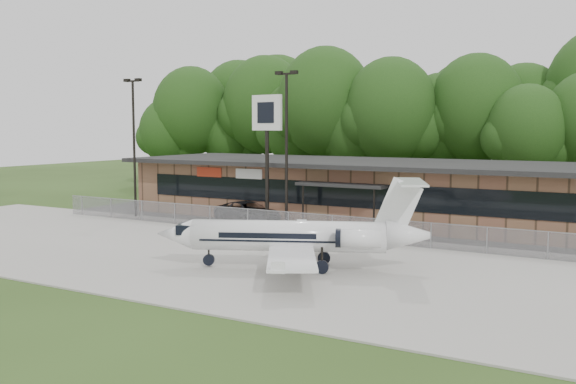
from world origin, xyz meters
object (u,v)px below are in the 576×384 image
Objects in this scene: terminal at (401,192)px; suv at (248,212)px; business_jet at (298,237)px; pole_sign at (267,127)px.

suv is at bearing -148.06° from terminal.
business_jet is 13.51m from pole_sign.
pole_sign is at bearing -101.41° from suv.
business_jet is at bearing -86.24° from terminal.
suv is 6.63m from pole_sign.
pole_sign reaches higher than business_jet.
terminal is 3.24× the size of business_jet.
suv is (-10.24, 11.24, -0.81)m from business_jet.
business_jet is 1.44× the size of pole_sign.
suv is 0.62× the size of pole_sign.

